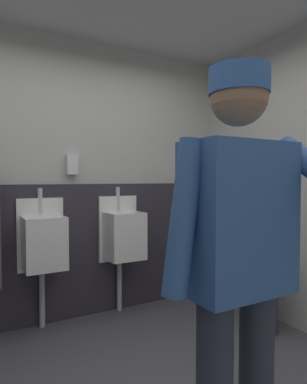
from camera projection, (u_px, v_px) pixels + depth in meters
wall_back at (67, 179)px, 3.17m from camera, size 3.95×0.12×2.64m
wainscot_band_back at (70, 252)px, 3.13m from camera, size 3.35×0.03×1.27m
urinal_middle at (43, 242)px, 2.87m from camera, size 0.40×0.34×1.24m
urinal_right at (123, 235)px, 3.24m from camera, size 0.40×0.34×1.24m
person at (239, 255)px, 1.28m from camera, size 0.64×0.60×1.74m
trash_bin at (260, 290)px, 2.89m from camera, size 0.31×0.31×0.71m
soap_dispenser at (72, 165)px, 3.09m from camera, size 0.10×0.07×0.18m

